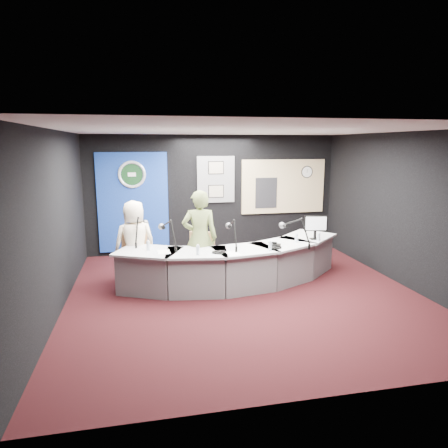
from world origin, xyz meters
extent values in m
plane|color=black|center=(0.00, 0.00, 0.00)|extent=(6.00, 6.00, 0.00)
cube|color=silver|center=(0.00, 0.00, 2.80)|extent=(6.00, 6.00, 0.02)
cube|color=black|center=(0.00, 3.00, 1.40)|extent=(6.00, 0.02, 2.80)
cube|color=black|center=(0.00, -3.00, 1.40)|extent=(6.00, 0.02, 2.80)
cube|color=black|center=(-3.00, 0.00, 1.40)|extent=(0.02, 6.00, 2.80)
cube|color=black|center=(3.00, 0.00, 1.40)|extent=(0.02, 6.00, 2.80)
cube|color=navy|center=(-1.90, 2.97, 1.25)|extent=(1.60, 0.05, 2.30)
torus|color=silver|center=(-1.90, 2.93, 1.90)|extent=(0.63, 0.07, 0.63)
cylinder|color=#0E3314|center=(-1.90, 2.94, 1.90)|extent=(0.48, 0.01, 0.48)
cube|color=slate|center=(0.05, 2.97, 1.75)|extent=(0.90, 0.04, 1.10)
cube|color=gray|center=(0.05, 2.94, 2.03)|extent=(0.34, 0.02, 0.27)
cube|color=gray|center=(0.05, 2.94, 1.47)|extent=(0.34, 0.02, 0.27)
cube|color=tan|center=(1.75, 2.97, 1.55)|extent=(2.12, 0.06, 1.32)
cube|color=#FFDAA1|center=(1.75, 2.96, 1.55)|extent=(2.00, 0.02, 1.20)
cube|color=black|center=(1.30, 2.94, 1.40)|extent=(0.55, 0.02, 0.75)
cylinder|color=white|center=(2.35, 2.94, 1.90)|extent=(0.28, 0.01, 0.28)
cube|color=slate|center=(-1.87, 1.24, 0.62)|extent=(0.50, 0.12, 0.70)
imported|color=#FFECCB|center=(-1.86, 0.99, 0.78)|extent=(0.86, 0.66, 1.57)
imported|color=olive|center=(-0.69, 0.65, 0.89)|extent=(0.70, 0.51, 1.77)
cube|color=black|center=(1.58, 0.66, 1.07)|extent=(0.41, 0.11, 0.28)
cube|color=black|center=(0.64, 0.27, 0.78)|extent=(0.24, 0.22, 0.05)
torus|color=black|center=(0.60, 0.16, 0.77)|extent=(0.21, 0.21, 0.03)
torus|color=black|center=(-0.45, 0.05, 0.77)|extent=(0.21, 0.21, 0.03)
cube|color=white|center=(-1.36, 0.31, 0.75)|extent=(0.23, 0.31, 0.00)
cube|color=white|center=(-0.21, -0.04, 0.75)|extent=(0.24, 0.32, 0.00)
camera|label=1|loc=(-1.69, -6.41, 2.57)|focal=32.00mm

